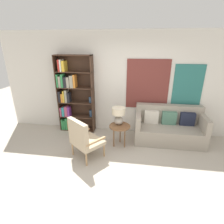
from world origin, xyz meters
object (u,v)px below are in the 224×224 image
object	(u,v)px
couch	(168,128)
side_table	(120,128)
armchair	(83,137)
table_lamp	(119,115)
bookshelf	(71,95)

from	to	relation	value
couch	side_table	bearing A→B (deg)	-159.29
side_table	armchair	bearing A→B (deg)	-139.53
couch	table_lamp	xyz separation A→B (m)	(-1.26, -0.39, 0.45)
side_table	table_lamp	xyz separation A→B (m)	(-0.04, 0.07, 0.32)
armchair	table_lamp	distance (m)	1.01
bookshelf	armchair	xyz separation A→B (m)	(0.71, -1.31, -0.55)
armchair	couch	world-z (taller)	armchair
couch	armchair	bearing A→B (deg)	-150.98
bookshelf	table_lamp	bearing A→B (deg)	-24.00
bookshelf	side_table	world-z (taller)	bookshelf
armchair	side_table	world-z (taller)	armchair
couch	table_lamp	size ratio (longest dim) A/B	3.94
couch	table_lamp	world-z (taller)	table_lamp
armchair	side_table	xyz separation A→B (m)	(0.72, 0.62, -0.03)
armchair	table_lamp	xyz separation A→B (m)	(0.68, 0.69, 0.29)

